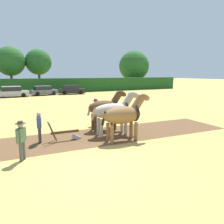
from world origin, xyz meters
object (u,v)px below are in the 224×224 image
(tree_left, at_px, (10,61))
(parked_car_center, at_px, (43,91))
(tree_center, at_px, (134,66))
(parked_car_center_right, at_px, (72,90))
(farmer_at_plow, at_px, (39,125))
(parked_car_center_left, at_px, (13,92))
(tree_center_left, at_px, (38,62))
(farmer_beside_team, at_px, (96,110))
(plow, at_px, (68,134))
(draft_horse_lead_right, at_px, (114,111))
(farmer_onlooker_left, at_px, (21,138))
(draft_horse_trail_left, at_px, (106,107))
(draft_horse_lead_left, at_px, (124,115))

(tree_left, height_order, parked_car_center, tree_left)
(tree_center, bearing_deg, parked_car_center, -158.27)
(tree_center, bearing_deg, parked_car_center_right, -153.07)
(farmer_at_plow, bearing_deg, tree_center, 62.33)
(parked_car_center_left, bearing_deg, tree_center_left, 59.06)
(parked_car_center_left, bearing_deg, parked_car_center_right, 4.42)
(tree_center, xyz_separation_m, parked_car_center_left, (-27.35, -9.95, -4.45))
(farmer_beside_team, xyz_separation_m, parked_car_center, (0.44, 22.74, -0.30))
(farmer_beside_team, relative_size, parked_car_center_left, 0.41)
(farmer_at_plow, relative_size, parked_car_center_right, 0.35)
(tree_center, relative_size, parked_car_center_right, 1.95)
(tree_center, xyz_separation_m, farmer_beside_team, (-23.24, -31.82, -4.18))
(plow, relative_size, parked_car_center, 0.38)
(draft_horse_lead_right, bearing_deg, tree_center, 58.52)
(tree_center, distance_m, parked_car_center_right, 20.94)
(tree_center, height_order, farmer_onlooker_left, tree_center)
(tree_center, bearing_deg, farmer_onlooker_left, -127.91)
(draft_horse_trail_left, relative_size, parked_car_center_left, 0.63)
(tree_left, bearing_deg, draft_horse_lead_left, -83.85)
(draft_horse_lead_right, height_order, parked_car_center, draft_horse_lead_right)
(plow, height_order, farmer_at_plow, farmer_at_plow)
(draft_horse_trail_left, relative_size, farmer_beside_team, 1.53)
(plow, xyz_separation_m, farmer_onlooker_left, (-2.34, -1.84, 0.60))
(draft_horse_lead_left, height_order, parked_car_center, draft_horse_lead_left)
(farmer_at_plow, bearing_deg, draft_horse_lead_right, 6.41)
(parked_car_center_left, bearing_deg, parked_car_center, 10.88)
(farmer_onlooker_left, distance_m, parked_car_center_left, 26.32)
(draft_horse_lead_left, distance_m, parked_car_center_left, 26.13)
(parked_car_center_left, distance_m, parked_car_center_right, 9.13)
(draft_horse_lead_left, distance_m, parked_car_center, 26.68)
(parked_car_center, bearing_deg, tree_center, 13.33)
(tree_center_left, height_order, tree_center, tree_center)
(parked_car_center_left, distance_m, parked_car_center, 4.63)
(draft_horse_trail_left, bearing_deg, tree_center, 57.61)
(tree_center, xyz_separation_m, draft_horse_lead_left, (-23.30, -35.76, -3.86))
(farmer_onlooker_left, bearing_deg, draft_horse_trail_left, 62.51)
(tree_left, xyz_separation_m, parked_car_center_left, (-0.35, -8.53, -4.82))
(draft_horse_lead_right, height_order, farmer_onlooker_left, draft_horse_lead_right)
(tree_left, xyz_separation_m, draft_horse_trail_left, (3.80, -31.88, -4.19))
(tree_left, height_order, plow, tree_left)
(tree_center, xyz_separation_m, plow, (-25.90, -34.42, -4.88))
(plow, height_order, parked_car_center, parked_car_center)
(farmer_beside_team, bearing_deg, draft_horse_trail_left, -36.47)
(plow, bearing_deg, farmer_beside_team, 46.74)
(draft_horse_lead_left, bearing_deg, parked_car_center_left, 101.38)
(draft_horse_lead_left, relative_size, parked_car_center_right, 0.63)
(parked_car_center, bearing_deg, tree_left, 110.34)
(tree_left, relative_size, farmer_beside_team, 4.71)
(tree_center, height_order, farmer_beside_team, tree_center)
(farmer_onlooker_left, xyz_separation_m, parked_car_center, (5.44, 27.17, -0.20))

